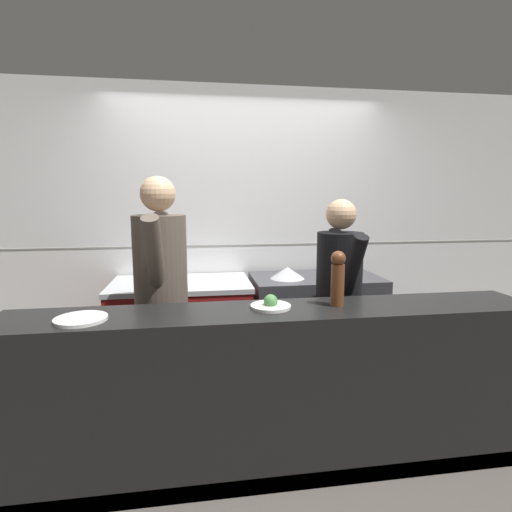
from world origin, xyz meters
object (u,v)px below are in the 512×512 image
(chef_sous, at_px, (338,298))
(pepper_mill, at_px, (338,277))
(chef_head_cook, at_px, (161,292))
(plated_dish_appetiser, at_px, (271,305))
(oven_range, at_px, (182,333))
(stock_pot, at_px, (165,270))
(mixing_bowl_steel, at_px, (287,273))
(plated_dish_main, at_px, (81,319))

(chef_sous, bearing_deg, pepper_mill, -116.59)
(chef_head_cook, bearing_deg, plated_dish_appetiser, -34.10)
(oven_range, relative_size, chef_sous, 0.73)
(stock_pot, distance_m, mixing_bowl_steel, 1.04)
(mixing_bowl_steel, distance_m, pepper_mill, 1.16)
(oven_range, xyz_separation_m, stock_pot, (-0.12, -0.01, 0.56))
(pepper_mill, bearing_deg, chef_sous, 68.36)
(plated_dish_main, relative_size, chef_sous, 0.17)
(oven_range, distance_m, plated_dish_main, 1.44)
(stock_pot, height_order, plated_dish_main, stock_pot)
(mixing_bowl_steel, distance_m, chef_head_cook, 1.19)
(mixing_bowl_steel, bearing_deg, plated_dish_main, -138.63)
(oven_range, relative_size, mixing_bowl_steel, 3.91)
(plated_dish_appetiser, relative_size, pepper_mill, 0.71)
(pepper_mill, bearing_deg, chef_head_cook, 153.60)
(pepper_mill, bearing_deg, mixing_bowl_steel, 91.54)
(chef_head_cook, bearing_deg, chef_sous, 1.97)
(mixing_bowl_steel, relative_size, plated_dish_appetiser, 1.28)
(plated_dish_main, height_order, chef_sous, chef_sous)
(plated_dish_main, xyz_separation_m, pepper_mill, (1.41, 0.07, 0.16))
(plated_dish_main, height_order, chef_head_cook, chef_head_cook)
(stock_pot, distance_m, plated_dish_appetiser, 1.34)
(plated_dish_appetiser, bearing_deg, stock_pot, 120.28)
(oven_range, bearing_deg, chef_head_cook, -99.07)
(plated_dish_main, bearing_deg, chef_head_cook, 58.82)
(stock_pot, height_order, mixing_bowl_steel, stock_pot)
(stock_pot, relative_size, mixing_bowl_steel, 0.88)
(mixing_bowl_steel, height_order, plated_dish_appetiser, plated_dish_appetiser)
(oven_range, xyz_separation_m, pepper_mill, (0.94, -1.18, 0.70))
(mixing_bowl_steel, distance_m, plated_dish_appetiser, 1.18)
(stock_pot, bearing_deg, chef_head_cook, -88.28)
(stock_pot, xyz_separation_m, chef_head_cook, (0.02, -0.65, -0.04))
(oven_range, xyz_separation_m, chef_head_cook, (-0.10, -0.66, 0.52))
(oven_range, height_order, plated_dish_main, plated_dish_main)
(plated_dish_appetiser, relative_size, chef_sous, 0.15)
(plated_dish_main, distance_m, chef_sous, 1.69)
(plated_dish_appetiser, bearing_deg, oven_range, 115.25)
(oven_range, xyz_separation_m, plated_dish_main, (-0.46, -1.25, 0.54))
(stock_pot, bearing_deg, chef_sous, -28.52)
(oven_range, height_order, plated_dish_appetiser, plated_dish_appetiser)
(stock_pot, relative_size, chef_head_cook, 0.15)
(chef_sous, bearing_deg, stock_pot, 146.53)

